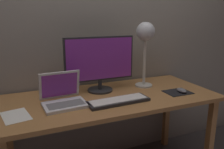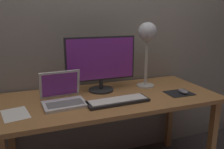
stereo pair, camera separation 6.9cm
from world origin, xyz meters
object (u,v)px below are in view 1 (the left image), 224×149
keyboard_main (118,101)px  mouse (182,90)px  monitor (100,62)px  laptop (63,95)px  desk_lamp (145,38)px

keyboard_main → mouse: mouse is taller
monitor → laptop: 0.41m
laptop → mouse: size_ratio=3.12×
keyboard_main → monitor: bearing=95.7°
laptop → mouse: (0.90, -0.13, -0.04)m
keyboard_main → mouse: bearing=-0.2°
desk_lamp → keyboard_main: bearing=-143.4°
mouse → desk_lamp: bearing=124.3°
monitor → keyboard_main: size_ratio=1.25×
monitor → mouse: bearing=-27.1°
monitor → desk_lamp: desk_lamp is taller
monitor → desk_lamp: size_ratio=1.03×
monitor → laptop: monitor is taller
keyboard_main → desk_lamp: bearing=36.6°
monitor → desk_lamp: 0.43m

